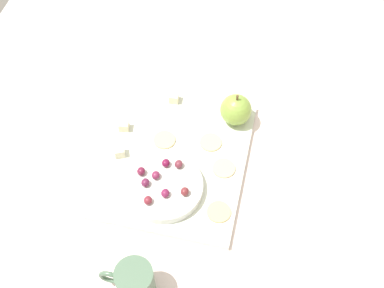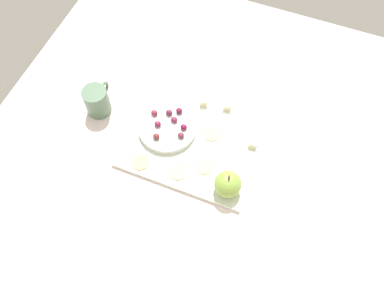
# 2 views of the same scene
# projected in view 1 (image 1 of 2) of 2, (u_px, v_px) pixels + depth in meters

# --- Properties ---
(table) EXTENTS (1.14, 1.05, 0.04)m
(table) POSITION_uv_depth(u_px,v_px,m) (170.00, 150.00, 1.06)
(table) COLOR silver
(table) RESTS_ON ground
(platter) EXTENTS (0.34, 0.28, 0.01)m
(platter) POSITION_uv_depth(u_px,v_px,m) (176.00, 159.00, 1.01)
(platter) COLOR silver
(platter) RESTS_ON table
(serving_dish) EXTENTS (0.15, 0.15, 0.02)m
(serving_dish) POSITION_uv_depth(u_px,v_px,m) (164.00, 187.00, 0.96)
(serving_dish) COLOR silver
(serving_dish) RESTS_ON platter
(apple_whole) EXTENTS (0.07, 0.07, 0.07)m
(apple_whole) POSITION_uv_depth(u_px,v_px,m) (236.00, 110.00, 1.04)
(apple_whole) COLOR #83A640
(apple_whole) RESTS_ON platter
(apple_stem) EXTENTS (0.01, 0.01, 0.01)m
(apple_stem) POSITION_uv_depth(u_px,v_px,m) (237.00, 98.00, 1.00)
(apple_stem) COLOR brown
(apple_stem) RESTS_ON apple_whole
(cheese_cube_0) EXTENTS (0.02, 0.02, 0.02)m
(cheese_cube_0) POSITION_uv_depth(u_px,v_px,m) (124.00, 126.00, 1.04)
(cheese_cube_0) COLOR beige
(cheese_cube_0) RESTS_ON platter
(cheese_cube_1) EXTENTS (0.02, 0.02, 0.02)m
(cheese_cube_1) POSITION_uv_depth(u_px,v_px,m) (174.00, 98.00, 1.09)
(cheese_cube_1) COLOR beige
(cheese_cube_1) RESTS_ON platter
(cheese_cube_2) EXTENTS (0.03, 0.03, 0.02)m
(cheese_cube_2) POSITION_uv_depth(u_px,v_px,m) (120.00, 152.00, 1.00)
(cheese_cube_2) COLOR beige
(cheese_cube_2) RESTS_ON platter
(cracker_0) EXTENTS (0.05, 0.05, 0.00)m
(cracker_0) POSITION_uv_depth(u_px,v_px,m) (165.00, 140.00, 1.03)
(cracker_0) COLOR #DEBE87
(cracker_0) RESTS_ON platter
(cracker_1) EXTENTS (0.05, 0.05, 0.00)m
(cracker_1) POSITION_uv_depth(u_px,v_px,m) (224.00, 168.00, 0.99)
(cracker_1) COLOR #E0BB8A
(cracker_1) RESTS_ON platter
(cracker_2) EXTENTS (0.05, 0.05, 0.00)m
(cracker_2) POSITION_uv_depth(u_px,v_px,m) (211.00, 142.00, 1.03)
(cracker_2) COLOR #E3C58A
(cracker_2) RESTS_ON platter
(cracker_3) EXTENTS (0.05, 0.05, 0.00)m
(cracker_3) POSITION_uv_depth(u_px,v_px,m) (219.00, 212.00, 0.94)
(cracker_3) COLOR #DEB97B
(cracker_3) RESTS_ON platter
(grape_0) EXTENTS (0.02, 0.02, 0.01)m
(grape_0) POSITION_uv_depth(u_px,v_px,m) (165.00, 193.00, 0.93)
(grape_0) COLOR maroon
(grape_0) RESTS_ON serving_dish
(grape_1) EXTENTS (0.02, 0.02, 0.02)m
(grape_1) POSITION_uv_depth(u_px,v_px,m) (145.00, 183.00, 0.94)
(grape_1) COLOR #621F3F
(grape_1) RESTS_ON serving_dish
(grape_2) EXTENTS (0.02, 0.02, 0.02)m
(grape_2) POSITION_uv_depth(u_px,v_px,m) (185.00, 191.00, 0.93)
(grape_2) COLOR maroon
(grape_2) RESTS_ON serving_dish
(grape_3) EXTENTS (0.02, 0.02, 0.01)m
(grape_3) POSITION_uv_depth(u_px,v_px,m) (149.00, 200.00, 0.92)
(grape_3) COLOR maroon
(grape_3) RESTS_ON serving_dish
(grape_4) EXTENTS (0.02, 0.02, 0.02)m
(grape_4) POSITION_uv_depth(u_px,v_px,m) (179.00, 164.00, 0.97)
(grape_4) COLOR brown
(grape_4) RESTS_ON serving_dish
(grape_5) EXTENTS (0.02, 0.02, 0.02)m
(grape_5) POSITION_uv_depth(u_px,v_px,m) (141.00, 171.00, 0.96)
(grape_5) COLOR maroon
(grape_5) RESTS_ON serving_dish
(grape_6) EXTENTS (0.02, 0.02, 0.01)m
(grape_6) POSITION_uv_depth(u_px,v_px,m) (157.00, 175.00, 0.95)
(grape_6) COLOR maroon
(grape_6) RESTS_ON serving_dish
(grape_7) EXTENTS (0.02, 0.02, 0.01)m
(grape_7) POSITION_uv_depth(u_px,v_px,m) (166.00, 163.00, 0.97)
(grape_7) COLOR maroon
(grape_7) RESTS_ON serving_dish
(cup) EXTENTS (0.06, 0.10, 0.08)m
(cup) POSITION_uv_depth(u_px,v_px,m) (135.00, 282.00, 0.83)
(cup) COLOR #4F6D54
(cup) RESTS_ON table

